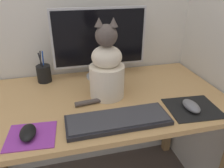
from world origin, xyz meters
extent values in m
cube|color=tan|center=(0.00, 0.00, 0.73)|extent=(1.31, 0.68, 0.02)
cube|color=olive|center=(0.62, 0.30, 0.36)|extent=(0.05, 0.05, 0.72)
cylinder|color=#B2B2B7|center=(0.08, 0.24, 0.75)|extent=(0.17, 0.17, 0.01)
cylinder|color=#B2B2B7|center=(0.08, 0.24, 0.78)|extent=(0.04, 0.04, 0.06)
cube|color=#B2B2B7|center=(0.08, 0.24, 0.98)|extent=(0.53, 0.02, 0.33)
cube|color=black|center=(0.08, 0.23, 0.98)|extent=(0.50, 0.00, 0.30)
cube|color=black|center=(0.06, -0.22, 0.75)|extent=(0.43, 0.16, 0.02)
cube|color=#333338|center=(0.06, -0.22, 0.76)|extent=(0.41, 0.14, 0.01)
cube|color=purple|center=(-0.28, -0.23, 0.74)|extent=(0.19, 0.17, 0.00)
cube|color=black|center=(0.42, -0.20, 0.74)|extent=(0.24, 0.22, 0.00)
ellipsoid|color=black|center=(-0.29, -0.23, 0.76)|extent=(0.06, 0.10, 0.03)
ellipsoid|color=slate|center=(0.40, -0.21, 0.76)|extent=(0.06, 0.11, 0.04)
cylinder|color=beige|center=(0.07, 0.01, 0.82)|extent=(0.21, 0.21, 0.16)
ellipsoid|color=beige|center=(0.07, 0.01, 0.95)|extent=(0.17, 0.15, 0.11)
sphere|color=#4C423D|center=(0.06, 0.00, 1.05)|extent=(0.12, 0.12, 0.10)
cone|color=#4C423D|center=(0.03, 0.01, 1.11)|extent=(0.05, 0.05, 0.04)
cone|color=#4C423D|center=(0.09, -0.01, 1.11)|extent=(0.05, 0.05, 0.04)
cylinder|color=#4C423D|center=(0.01, -0.05, 0.75)|extent=(0.22, 0.05, 0.02)
cylinder|color=black|center=(-0.25, 0.26, 0.79)|extent=(0.08, 0.08, 0.10)
cylinder|color=#1E47B2|center=(-0.24, 0.26, 0.85)|extent=(0.01, 0.01, 0.14)
cylinder|color=black|center=(-0.26, 0.26, 0.85)|extent=(0.02, 0.03, 0.14)
cylinder|color=black|center=(-0.25, 0.24, 0.85)|extent=(0.03, 0.01, 0.14)
camera|label=1|loc=(-0.14, -0.94, 1.29)|focal=35.00mm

